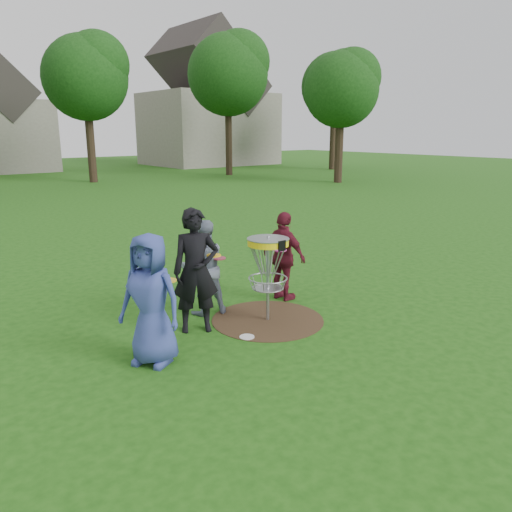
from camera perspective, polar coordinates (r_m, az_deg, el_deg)
ground at (r=8.09m, az=1.34°, el=-7.30°), size 100.00×100.00×0.00m
dirt_patch at (r=8.08m, az=1.34°, el=-7.27°), size 1.80×1.80×0.01m
player_blue at (r=6.52m, az=-11.95°, el=-4.90°), size 0.92×1.01×1.73m
player_black at (r=7.44m, az=-6.89°, el=-1.71°), size 0.81×0.71×1.87m
player_grey at (r=8.17m, az=-6.06°, el=-1.32°), size 0.89×0.76×1.57m
player_maroon at (r=8.83m, az=3.21°, el=-0.04°), size 0.50×0.97×1.59m
disc_on_grass at (r=7.42m, az=-1.04°, el=-9.25°), size 0.22×0.22×0.02m
disc_golf_basket at (r=7.77m, az=1.38°, el=-0.29°), size 0.66×0.67×1.38m
held_discs at (r=7.62m, az=-3.68°, el=-0.46°), size 2.72×1.07×0.20m
house_row at (r=40.02m, az=-25.56°, el=14.59°), size 44.50×10.65×11.62m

